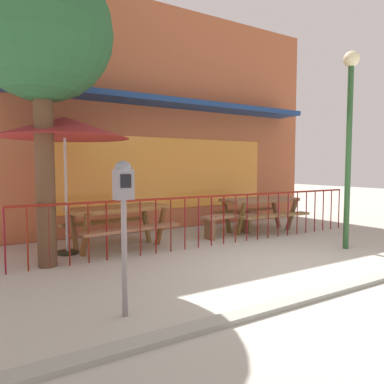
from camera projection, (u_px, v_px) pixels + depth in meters
ground at (294, 270)px, 5.17m from camera, size 40.00×40.00×0.00m
pub_storefront at (163, 120)px, 8.62m from camera, size 8.65×1.29×5.31m
patio_fence_front at (218, 211)px, 6.78m from camera, size 7.29×0.04×0.97m
picnic_table_left at (118, 216)px, 6.52m from camera, size 1.94×1.55×0.79m
picnic_table_right at (260, 205)px, 8.26m from camera, size 1.87×1.45×0.79m
patio_umbrella at (64, 128)px, 5.99m from camera, size 2.17×2.17×2.36m
patio_bench at (229, 220)px, 7.68m from camera, size 1.43×0.52×0.48m
parking_meter_near at (124, 197)px, 3.49m from camera, size 0.18×0.17×1.57m
street_tree at (41, 33)px, 5.12m from camera, size 2.07×2.07×4.53m
street_lamp at (350, 119)px, 6.37m from camera, size 0.28×0.28×3.57m
curb_edge at (349, 288)px, 4.41m from camera, size 12.10×0.20×0.11m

